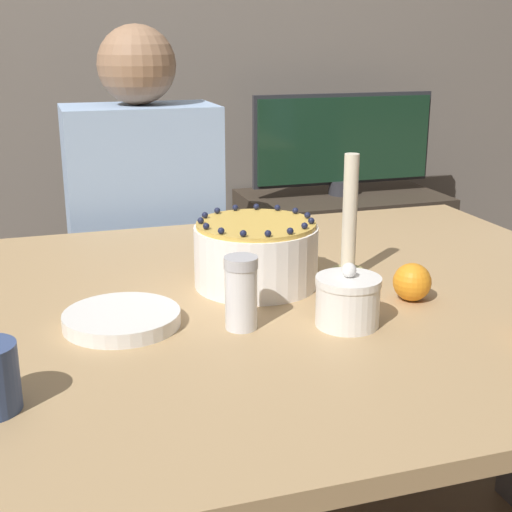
% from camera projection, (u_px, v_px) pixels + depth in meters
% --- Properties ---
extents(dining_table, '(1.56, 1.11, 0.73)m').
position_uv_depth(dining_table, '(229.00, 349.00, 1.29)').
color(dining_table, tan).
rests_on(dining_table, ground_plane).
extents(cake, '(0.23, 0.23, 0.13)m').
position_uv_depth(cake, '(256.00, 254.00, 1.33)').
color(cake, white).
rests_on(cake, dining_table).
extents(sugar_bowl, '(0.11, 0.11, 0.11)m').
position_uv_depth(sugar_bowl, '(348.00, 301.00, 1.14)').
color(sugar_bowl, white).
rests_on(sugar_bowl, dining_table).
extents(sugar_shaker, '(0.05, 0.05, 0.12)m').
position_uv_depth(sugar_shaker, '(241.00, 292.00, 1.13)').
color(sugar_shaker, white).
rests_on(sugar_shaker, dining_table).
extents(plate_stack, '(0.19, 0.19, 0.02)m').
position_uv_depth(plate_stack, '(122.00, 319.00, 1.15)').
color(plate_stack, white).
rests_on(plate_stack, dining_table).
extents(candle, '(0.06, 0.06, 0.24)m').
position_uv_depth(candle, '(349.00, 230.00, 1.36)').
color(candle, tan).
rests_on(candle, dining_table).
extents(orange_fruit_0, '(0.07, 0.07, 0.07)m').
position_uv_depth(orange_fruit_0, '(412.00, 282.00, 1.26)').
color(orange_fruit_0, orange).
rests_on(orange_fruit_0, dining_table).
extents(person_man_blue_shirt, '(0.40, 0.34, 1.21)m').
position_uv_depth(person_man_blue_shirt, '(147.00, 280.00, 2.00)').
color(person_man_blue_shirt, '#2D2D38').
rests_on(person_man_blue_shirt, ground_plane).
extents(side_cabinet, '(0.70, 0.42, 0.64)m').
position_uv_depth(side_cabinet, '(339.00, 279.00, 2.64)').
color(side_cabinet, '#382D23').
rests_on(side_cabinet, ground_plane).
extents(tv_monitor, '(0.66, 0.10, 0.35)m').
position_uv_depth(tv_monitor, '(344.00, 142.00, 2.49)').
color(tv_monitor, '#2D2D33').
rests_on(tv_monitor, side_cabinet).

